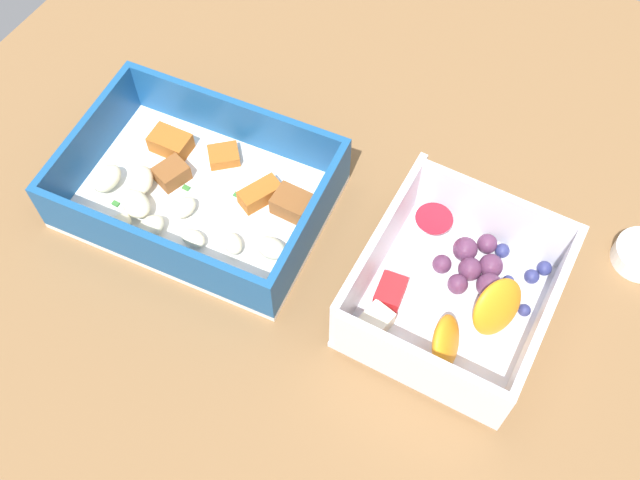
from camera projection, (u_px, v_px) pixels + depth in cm
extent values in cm
cube|color=brown|center=(345.00, 259.00, 60.70)|extent=(80.00, 80.00, 2.00)
cube|color=white|center=(201.00, 200.00, 62.08)|extent=(22.00, 16.58, 0.60)
cube|color=#19518C|center=(90.00, 141.00, 61.88)|extent=(2.09, 14.53, 4.75)
cube|color=#19518C|center=(310.00, 225.00, 57.68)|extent=(2.09, 14.53, 4.75)
cube|color=#19518C|center=(236.00, 120.00, 63.04)|extent=(19.38, 2.58, 4.75)
cube|color=#19518C|center=(151.00, 251.00, 56.52)|extent=(19.38, 2.58, 4.75)
ellipsoid|color=beige|center=(184.00, 208.00, 60.44)|extent=(1.77, 2.36, 1.10)
ellipsoid|color=beige|center=(150.00, 227.00, 59.32)|extent=(2.18, 2.82, 1.29)
ellipsoid|color=beige|center=(193.00, 238.00, 59.02)|extent=(2.15, 1.57, 1.03)
ellipsoid|color=beige|center=(141.00, 180.00, 61.54)|extent=(2.98, 3.40, 1.42)
ellipsoid|color=beige|center=(136.00, 204.00, 60.31)|extent=(3.56, 3.10, 1.49)
ellipsoid|color=beige|center=(271.00, 248.00, 58.35)|extent=(2.64, 1.89, 1.29)
ellipsoid|color=beige|center=(233.00, 243.00, 58.79)|extent=(2.46, 2.37, 1.01)
ellipsoid|color=beige|center=(119.00, 226.00, 59.49)|extent=(1.80, 2.46, 1.17)
ellipsoid|color=beige|center=(107.00, 178.00, 61.65)|extent=(2.14, 2.95, 1.42)
cube|color=#AD5B1E|center=(171.00, 143.00, 63.77)|extent=(3.49, 2.44, 1.64)
cube|color=#AD5B1E|center=(260.00, 194.00, 61.17)|extent=(2.99, 3.86, 1.45)
cube|color=brown|center=(172.00, 173.00, 62.16)|extent=(2.78, 3.07, 1.56)
cube|color=#AD5B1E|center=(224.00, 156.00, 63.46)|extent=(3.29, 3.26, 1.00)
cube|color=brown|center=(292.00, 204.00, 60.50)|extent=(3.02, 2.41, 1.75)
cube|color=#387A33|center=(236.00, 197.00, 61.76)|extent=(0.60, 0.40, 0.20)
cube|color=#387A33|center=(186.00, 188.00, 62.24)|extent=(0.60, 0.40, 0.20)
cube|color=#387A33|center=(116.00, 204.00, 61.44)|extent=(0.60, 0.40, 0.20)
cube|color=#387A33|center=(92.00, 213.00, 60.98)|extent=(0.60, 0.40, 0.20)
cube|color=white|center=(450.00, 306.00, 57.13)|extent=(13.87, 15.29, 0.60)
cube|color=white|center=(377.00, 251.00, 55.99)|extent=(1.06, 14.89, 5.69)
cube|color=white|center=(540.00, 325.00, 52.87)|extent=(1.06, 14.89, 5.69)
cube|color=white|center=(492.00, 214.00, 57.65)|extent=(12.24, 0.97, 5.69)
cube|color=white|center=(415.00, 369.00, 51.21)|extent=(12.24, 0.97, 5.69)
ellipsoid|color=orange|center=(446.00, 342.00, 52.87)|extent=(3.49, 4.43, 4.24)
ellipsoid|color=orange|center=(495.00, 312.00, 53.82)|extent=(4.83, 5.49, 4.70)
cube|color=#F4EACC|center=(375.00, 322.00, 55.24)|extent=(2.40, 2.90, 1.54)
cube|color=red|center=(390.00, 292.00, 56.50)|extent=(2.32, 2.87, 1.57)
sphere|color=#562D4C|center=(487.00, 244.00, 58.67)|extent=(1.60, 1.60, 1.60)
sphere|color=#562D4C|center=(470.00, 269.00, 57.37)|extent=(1.84, 1.84, 1.84)
sphere|color=#562D4C|center=(465.00, 249.00, 58.21)|extent=(1.95, 1.95, 1.95)
sphere|color=#562D4C|center=(489.00, 286.00, 56.56)|extent=(1.99, 1.99, 1.99)
sphere|color=#562D4C|center=(458.00, 284.00, 56.85)|extent=(1.58, 1.58, 1.58)
sphere|color=#562D4C|center=(442.00, 264.00, 57.79)|extent=(1.50, 1.50, 1.50)
sphere|color=#562D4C|center=(491.00, 266.00, 57.49)|extent=(1.88, 1.88, 1.88)
cone|color=red|center=(432.00, 226.00, 59.04)|extent=(2.96, 2.96, 2.36)
sphere|color=navy|center=(506.00, 298.00, 56.55)|extent=(1.06, 1.06, 1.06)
sphere|color=navy|center=(524.00, 310.00, 56.07)|extent=(0.96, 0.96, 0.96)
sphere|color=navy|center=(532.00, 276.00, 57.44)|extent=(1.15, 1.15, 1.15)
sphere|color=navy|center=(544.00, 268.00, 57.80)|extent=(1.16, 1.16, 1.16)
sphere|color=navy|center=(508.00, 281.00, 57.37)|extent=(0.91, 0.91, 0.91)
sphere|color=navy|center=(502.00, 251.00, 58.60)|extent=(1.16, 1.16, 1.16)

